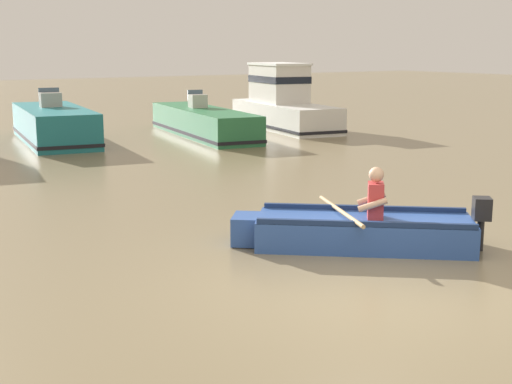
# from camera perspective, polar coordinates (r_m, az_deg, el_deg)

# --- Properties ---
(ground_plane) EXTENTS (120.00, 120.00, 0.00)m
(ground_plane) POSITION_cam_1_polar(r_m,az_deg,el_deg) (9.01, 8.97, -7.39)
(ground_plane) COLOR #7A6B4C
(rowboat_with_person) EXTENTS (3.21, 2.89, 1.19)m
(rowboat_with_person) POSITION_cam_1_polar(r_m,az_deg,el_deg) (10.67, 8.14, -2.99)
(rowboat_with_person) COLOR #2D519E
(rowboat_with_person) RESTS_ON ground
(moored_boat_teal) EXTENTS (2.71, 5.87, 1.63)m
(moored_boat_teal) POSITION_cam_1_polar(r_m,az_deg,el_deg) (23.19, -15.63, 5.07)
(moored_boat_teal) COLOR #1E727A
(moored_boat_teal) RESTS_ON ground
(moored_boat_green) EXTENTS (2.64, 6.87, 1.47)m
(moored_boat_green) POSITION_cam_1_polar(r_m,az_deg,el_deg) (24.03, -4.20, 5.46)
(moored_boat_green) COLOR #287042
(moored_boat_green) RESTS_ON ground
(moored_boat_white) EXTENTS (2.70, 5.94, 2.32)m
(moored_boat_white) POSITION_cam_1_polar(r_m,az_deg,el_deg) (26.12, 2.12, 6.90)
(moored_boat_white) COLOR white
(moored_boat_white) RESTS_ON ground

